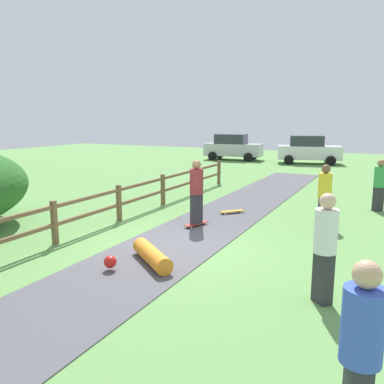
{
  "coord_description": "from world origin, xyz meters",
  "views": [
    {
      "loc": [
        4.62,
        -8.08,
        3.06
      ],
      "look_at": [
        -0.36,
        1.76,
        1.0
      ],
      "focal_mm": 36.84,
      "sensor_mm": 36.0,
      "label": 1
    }
  ],
  "objects_px": {
    "bystander_blue": "(361,346)",
    "bystander_yellow": "(325,192)",
    "skater_fallen": "(149,256)",
    "parked_car_white": "(308,150)",
    "bystander_green": "(380,183)",
    "skateboard_loose": "(232,211)",
    "bystander_white": "(325,243)",
    "skater_riding": "(196,189)",
    "parked_car_silver": "(233,147)"
  },
  "relations": [
    {
      "from": "bystander_blue",
      "to": "bystander_yellow",
      "type": "relative_size",
      "value": 1.03
    },
    {
      "from": "skater_fallen",
      "to": "parked_car_white",
      "type": "distance_m",
      "value": 21.12
    },
    {
      "from": "skater_fallen",
      "to": "bystander_green",
      "type": "xyz_separation_m",
      "value": [
        4.14,
        7.68,
        0.76
      ]
    },
    {
      "from": "skater_fallen",
      "to": "skateboard_loose",
      "type": "height_order",
      "value": "skater_fallen"
    },
    {
      "from": "bystander_blue",
      "to": "bystander_yellow",
      "type": "xyz_separation_m",
      "value": [
        -1.51,
        8.01,
        -0.04
      ]
    },
    {
      "from": "bystander_green",
      "to": "parked_car_white",
      "type": "height_order",
      "value": "parked_car_white"
    },
    {
      "from": "skateboard_loose",
      "to": "bystander_white",
      "type": "xyz_separation_m",
      "value": [
        3.63,
        -5.2,
        0.96
      ]
    },
    {
      "from": "skateboard_loose",
      "to": "bystander_yellow",
      "type": "xyz_separation_m",
      "value": [
        2.87,
        -0.11,
        0.9
      ]
    },
    {
      "from": "skater_riding",
      "to": "bystander_yellow",
      "type": "relative_size",
      "value": 1.07
    },
    {
      "from": "skater_fallen",
      "to": "bystander_white",
      "type": "xyz_separation_m",
      "value": [
        3.56,
        -0.14,
        0.85
      ]
    },
    {
      "from": "skater_riding",
      "to": "bystander_yellow",
      "type": "height_order",
      "value": "skater_riding"
    },
    {
      "from": "bystander_yellow",
      "to": "parked_car_silver",
      "type": "relative_size",
      "value": 0.41
    },
    {
      "from": "skater_riding",
      "to": "skater_fallen",
      "type": "distance_m",
      "value": 3.3
    },
    {
      "from": "bystander_blue",
      "to": "bystander_green",
      "type": "bearing_deg",
      "value": 90.88
    },
    {
      "from": "bystander_yellow",
      "to": "parked_car_silver",
      "type": "xyz_separation_m",
      "value": [
        -9.02,
        16.15,
        -0.03
      ]
    },
    {
      "from": "skateboard_loose",
      "to": "parked_car_white",
      "type": "distance_m",
      "value": 16.07
    },
    {
      "from": "skateboard_loose",
      "to": "parked_car_white",
      "type": "bearing_deg",
      "value": 92.22
    },
    {
      "from": "bystander_yellow",
      "to": "bystander_green",
      "type": "bearing_deg",
      "value": 63.71
    },
    {
      "from": "skater_fallen",
      "to": "bystander_blue",
      "type": "height_order",
      "value": "bystander_blue"
    },
    {
      "from": "skateboard_loose",
      "to": "bystander_blue",
      "type": "xyz_separation_m",
      "value": [
        4.38,
        -8.12,
        0.93
      ]
    },
    {
      "from": "skater_fallen",
      "to": "parked_car_silver",
      "type": "distance_m",
      "value": 22.02
    },
    {
      "from": "skater_riding",
      "to": "parked_car_silver",
      "type": "height_order",
      "value": "skater_riding"
    },
    {
      "from": "parked_car_white",
      "to": "skater_riding",
      "type": "bearing_deg",
      "value": -89.12
    },
    {
      "from": "skater_riding",
      "to": "parked_car_white",
      "type": "height_order",
      "value": "skater_riding"
    },
    {
      "from": "skater_fallen",
      "to": "bystander_white",
      "type": "distance_m",
      "value": 3.66
    },
    {
      "from": "bystander_blue",
      "to": "parked_car_white",
      "type": "height_order",
      "value": "parked_car_white"
    },
    {
      "from": "bystander_blue",
      "to": "parked_car_silver",
      "type": "distance_m",
      "value": 26.35
    },
    {
      "from": "skater_fallen",
      "to": "bystander_yellow",
      "type": "xyz_separation_m",
      "value": [
        2.79,
        4.95,
        0.79
      ]
    },
    {
      "from": "skateboard_loose",
      "to": "bystander_blue",
      "type": "height_order",
      "value": "bystander_blue"
    },
    {
      "from": "skater_fallen",
      "to": "parked_car_silver",
      "type": "xyz_separation_m",
      "value": [
        -6.23,
        21.1,
        0.76
      ]
    },
    {
      "from": "bystander_green",
      "to": "parked_car_silver",
      "type": "xyz_separation_m",
      "value": [
        -10.37,
        13.42,
        -0.0
      ]
    },
    {
      "from": "skater_fallen",
      "to": "bystander_yellow",
      "type": "bearing_deg",
      "value": 60.58
    },
    {
      "from": "skateboard_loose",
      "to": "parked_car_silver",
      "type": "xyz_separation_m",
      "value": [
        -6.15,
        16.04,
        0.87
      ]
    },
    {
      "from": "skateboard_loose",
      "to": "bystander_blue",
      "type": "bearing_deg",
      "value": -61.65
    },
    {
      "from": "skater_riding",
      "to": "skater_fallen",
      "type": "height_order",
      "value": "skater_riding"
    },
    {
      "from": "bystander_white",
      "to": "bystander_green",
      "type": "relative_size",
      "value": 1.08
    },
    {
      "from": "skater_riding",
      "to": "skater_fallen",
      "type": "xyz_separation_m",
      "value": [
        0.42,
        -3.15,
        -0.89
      ]
    },
    {
      "from": "skateboard_loose",
      "to": "parked_car_silver",
      "type": "bearing_deg",
      "value": 110.99
    },
    {
      "from": "parked_car_white",
      "to": "bystander_white",
      "type": "bearing_deg",
      "value": -78.67
    },
    {
      "from": "skater_fallen",
      "to": "parked_car_silver",
      "type": "height_order",
      "value": "parked_car_silver"
    },
    {
      "from": "skateboard_loose",
      "to": "parked_car_silver",
      "type": "height_order",
      "value": "parked_car_silver"
    },
    {
      "from": "skater_riding",
      "to": "skateboard_loose",
      "type": "xyz_separation_m",
      "value": [
        0.35,
        1.91,
        -1.0
      ]
    },
    {
      "from": "bystander_blue",
      "to": "bystander_yellow",
      "type": "bearing_deg",
      "value": 100.7
    },
    {
      "from": "bystander_yellow",
      "to": "skater_riding",
      "type": "bearing_deg",
      "value": -150.68
    },
    {
      "from": "parked_car_white",
      "to": "parked_car_silver",
      "type": "xyz_separation_m",
      "value": [
        -5.53,
        0.01,
        0.0
      ]
    },
    {
      "from": "bystander_yellow",
      "to": "bystander_green",
      "type": "distance_m",
      "value": 3.05
    },
    {
      "from": "bystander_yellow",
      "to": "parked_car_silver",
      "type": "bearing_deg",
      "value": 119.18
    },
    {
      "from": "skater_fallen",
      "to": "bystander_blue",
      "type": "relative_size",
      "value": 0.79
    },
    {
      "from": "bystander_blue",
      "to": "bystander_green",
      "type": "relative_size",
      "value": 1.05
    },
    {
      "from": "bystander_yellow",
      "to": "parked_car_white",
      "type": "bearing_deg",
      "value": 102.19
    }
  ]
}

